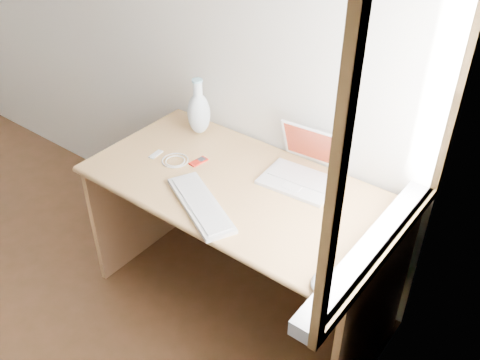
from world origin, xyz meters
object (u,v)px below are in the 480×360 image
Objects in this scene: desk at (252,213)px; vase at (199,112)px; external_keyboard at (201,204)px; laptop at (304,169)px.

vase is (-0.44, 0.15, 0.33)m from desk.
desk is at bearing -18.54° from vase.
vase reaches higher than external_keyboard.
desk is 4.17× the size of laptop.
vase is (-0.40, 0.45, 0.11)m from external_keyboard.
vase reaches higher than desk.
laptop is at bearing 33.57° from desk.
laptop is 0.64m from vase.
desk is 0.57m from vase.
desk is 3.08× the size of external_keyboard.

